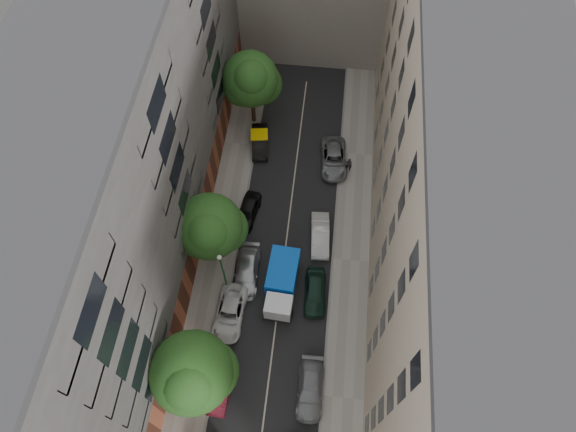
# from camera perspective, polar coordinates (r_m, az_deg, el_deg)

# --- Properties ---
(ground) EXTENTS (120.00, 120.00, 0.00)m
(ground) POSITION_cam_1_polar(r_m,az_deg,el_deg) (42.93, -0.37, -4.25)
(ground) COLOR #4C4C49
(ground) RESTS_ON ground
(road_surface) EXTENTS (8.00, 44.00, 0.02)m
(road_surface) POSITION_cam_1_polar(r_m,az_deg,el_deg) (42.92, -0.37, -4.25)
(road_surface) COLOR black
(road_surface) RESTS_ON ground
(sidewalk_left) EXTENTS (3.00, 44.00, 0.15)m
(sidewalk_left) POSITION_cam_1_polar(r_m,az_deg,el_deg) (43.51, -7.60, -3.45)
(sidewalk_left) COLOR gray
(sidewalk_left) RESTS_ON ground
(sidewalk_right) EXTENTS (3.00, 44.00, 0.15)m
(sidewalk_right) POSITION_cam_1_polar(r_m,az_deg,el_deg) (42.91, 6.97, -4.91)
(sidewalk_right) COLOR gray
(sidewalk_right) RESTS_ON ground
(building_left) EXTENTS (8.00, 44.00, 20.00)m
(building_left) POSITION_cam_1_polar(r_m,az_deg,el_deg) (36.65, -17.87, 4.52)
(building_left) COLOR #454341
(building_left) RESTS_ON ground
(building_right) EXTENTS (8.00, 44.00, 20.00)m
(building_right) POSITION_cam_1_polar(r_m,az_deg,el_deg) (35.21, 17.61, 1.28)
(building_right) COLOR #B5A48D
(building_right) RESTS_ON ground
(tarp_truck) EXTENTS (2.43, 5.58, 2.53)m
(tarp_truck) POSITION_cam_1_polar(r_m,az_deg,el_deg) (40.36, -0.71, -7.43)
(tarp_truck) COLOR black
(tarp_truck) RESTS_ON ground
(car_left_1) EXTENTS (1.52, 3.94, 1.28)m
(car_left_1) POSITION_cam_1_polar(r_m,az_deg,el_deg) (39.07, -7.49, -18.42)
(car_left_1) COLOR #4E0F19
(car_left_1) RESTS_ON ground
(car_left_2) EXTENTS (2.46, 4.91, 1.33)m
(car_left_2) POSITION_cam_1_polar(r_m,az_deg,el_deg) (40.49, -6.49, -10.66)
(car_left_2) COLOR silver
(car_left_2) RESTS_ON ground
(car_left_3) EXTENTS (2.08, 4.79, 1.37)m
(car_left_3) POSITION_cam_1_polar(r_m,az_deg,el_deg) (41.65, -4.58, -6.15)
(car_left_3) COLOR #AFAFB4
(car_left_3) RESTS_ON ground
(car_left_4) EXTENTS (2.19, 4.15, 1.35)m
(car_left_4) POSITION_cam_1_polar(r_m,az_deg,el_deg) (44.27, -4.51, 0.54)
(car_left_4) COLOR black
(car_left_4) RESTS_ON ground
(car_left_5) EXTENTS (2.02, 4.26, 1.35)m
(car_left_5) POSITION_cam_1_polar(r_m,az_deg,el_deg) (48.49, -3.16, 8.24)
(car_left_5) COLOR black
(car_left_5) RESTS_ON ground
(car_right_1) EXTENTS (1.94, 4.60, 1.33)m
(car_right_1) POSITION_cam_1_polar(r_m,az_deg,el_deg) (38.75, 2.49, -18.70)
(car_right_1) COLOR gray
(car_right_1) RESTS_ON ground
(car_right_2) EXTENTS (1.88, 4.29, 1.44)m
(car_right_2) POSITION_cam_1_polar(r_m,az_deg,el_deg) (40.85, 3.02, -8.42)
(car_right_2) COLOR black
(car_right_2) RESTS_ON ground
(car_right_3) EXTENTS (1.82, 4.34, 1.40)m
(car_right_3) POSITION_cam_1_polar(r_m,az_deg,el_deg) (43.04, 3.59, -2.14)
(car_right_3) COLOR silver
(car_right_3) RESTS_ON ground
(car_right_4) EXTENTS (2.79, 5.17, 1.38)m
(car_right_4) POSITION_cam_1_polar(r_m,az_deg,el_deg) (47.40, 5.09, 6.37)
(car_right_4) COLOR slate
(car_right_4) RESTS_ON ground
(tree_near) EXTENTS (5.63, 5.40, 8.03)m
(tree_near) POSITION_cam_1_polar(r_m,az_deg,el_deg) (34.69, -10.50, -16.96)
(tree_near) COLOR #382619
(tree_near) RESTS_ON sidewalk_left
(tree_mid) EXTENTS (5.36, 5.10, 7.64)m
(tree_mid) POSITION_cam_1_polar(r_m,az_deg,el_deg) (38.69, -8.59, -1.40)
(tree_mid) COLOR #382619
(tree_mid) RESTS_ON sidewalk_left
(tree_far) EXTENTS (5.28, 5.00, 8.06)m
(tree_far) POSITION_cam_1_polar(r_m,az_deg,el_deg) (46.94, -4.07, 14.72)
(tree_far) COLOR #382619
(tree_far) RESTS_ON sidewalk_left
(lamp_post) EXTENTS (0.36, 0.36, 5.92)m
(lamp_post) POSITION_cam_1_polar(r_m,az_deg,el_deg) (38.44, -7.29, -5.90)
(lamp_post) COLOR #19582F
(lamp_post) RESTS_ON sidewalk_left
(pedestrian) EXTENTS (0.63, 0.44, 1.64)m
(pedestrian) POSITION_cam_1_polar(r_m,az_deg,el_deg) (46.80, 6.76, 5.71)
(pedestrian) COLOR black
(pedestrian) RESTS_ON sidewalk_right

